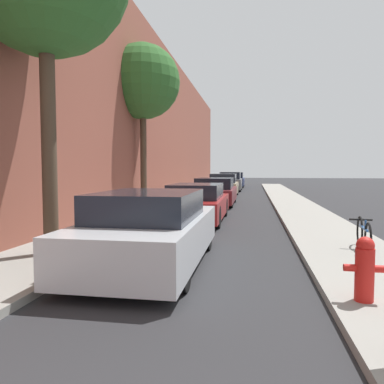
% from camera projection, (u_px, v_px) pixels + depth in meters
% --- Properties ---
extents(ground_plane, '(120.00, 120.00, 0.00)m').
position_uv_depth(ground_plane, '(230.00, 210.00, 15.42)').
color(ground_plane, '#28282B').
extents(sidewalk_left, '(2.00, 52.00, 0.12)m').
position_uv_depth(sidewalk_left, '(164.00, 208.00, 15.90)').
color(sidewalk_left, gray).
rests_on(sidewalk_left, ground).
extents(sidewalk_right, '(2.00, 52.00, 0.12)m').
position_uv_depth(sidewalk_right, '(301.00, 210.00, 14.94)').
color(sidewalk_right, gray).
rests_on(sidewalk_right, ground).
extents(building_facade_left, '(0.70, 52.00, 8.53)m').
position_uv_depth(building_facade_left, '(133.00, 112.00, 15.86)').
color(building_facade_left, brown).
rests_on(building_facade_left, ground).
extents(parked_car_silver, '(1.85, 4.36, 1.34)m').
position_uv_depth(parked_car_silver, '(151.00, 230.00, 6.54)').
color(parked_car_silver, black).
rests_on(parked_car_silver, ground).
extents(parked_car_red, '(1.80, 4.56, 1.25)m').
position_uv_depth(parked_car_red, '(197.00, 203.00, 12.10)').
color(parked_car_red, black).
rests_on(parked_car_red, ground).
extents(parked_car_maroon, '(1.91, 4.63, 1.32)m').
position_uv_depth(parked_car_maroon, '(215.00, 192.00, 17.77)').
color(parked_car_maroon, black).
rests_on(parked_car_maroon, ground).
extents(parked_car_champagne, '(1.78, 4.09, 1.45)m').
position_uv_depth(parked_car_champagne, '(224.00, 186.00, 23.51)').
color(parked_car_champagne, black).
rests_on(parked_car_champagne, ground).
extents(parked_car_grey, '(1.78, 4.30, 1.52)m').
position_uv_depth(parked_car_grey, '(231.00, 182.00, 29.30)').
color(parked_car_grey, black).
rests_on(parked_car_grey, ground).
extents(parked_car_navy, '(1.82, 4.25, 1.45)m').
position_uv_depth(parked_car_navy, '(235.00, 180.00, 35.22)').
color(parked_car_navy, black).
rests_on(parked_car_navy, ground).
extents(street_tree_far, '(3.03, 3.03, 6.71)m').
position_uv_depth(street_tree_far, '(143.00, 82.00, 14.76)').
color(street_tree_far, '#4C3A2B').
rests_on(street_tree_far, sidewalk_left).
extents(fire_hydrant, '(0.49, 0.22, 0.80)m').
position_uv_depth(fire_hydrant, '(365.00, 268.00, 4.43)').
color(fire_hydrant, red).
rests_on(fire_hydrant, sidewalk_right).
extents(bicycle, '(0.44, 1.57, 0.64)m').
position_uv_depth(bicycle, '(364.00, 235.00, 7.11)').
color(bicycle, black).
rests_on(bicycle, sidewalk_right).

